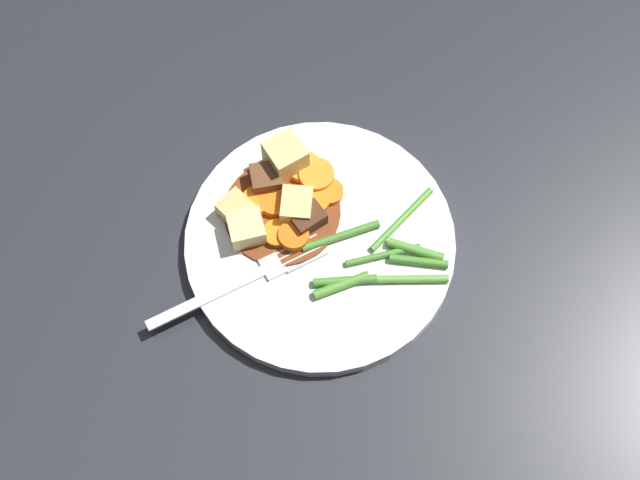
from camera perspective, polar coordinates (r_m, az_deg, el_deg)
ground_plane at (r=0.86m, az=0.00°, el=-0.41°), size 3.00×3.00×0.00m
dinner_plate at (r=0.85m, az=0.00°, el=-0.21°), size 0.25×0.25×0.02m
stew_sauce at (r=0.85m, az=-2.39°, el=1.81°), size 0.11×0.11×0.00m
carrot_slice_0 at (r=0.85m, az=-0.48°, el=2.61°), size 0.04×0.04×0.01m
carrot_slice_1 at (r=0.85m, az=-2.76°, el=2.50°), size 0.04×0.04×0.01m
carrot_slice_2 at (r=0.87m, az=-1.04°, el=4.57°), size 0.05×0.05×0.01m
carrot_slice_3 at (r=0.84m, az=-1.65°, el=0.21°), size 0.04×0.04×0.01m
carrot_slice_4 at (r=0.86m, az=-0.22°, el=4.02°), size 0.05×0.05×0.01m
carrot_slice_5 at (r=0.84m, az=-2.70°, el=0.39°), size 0.03×0.03×0.01m
carrot_slice_6 at (r=0.85m, az=-3.96°, el=2.44°), size 0.04×0.04×0.01m
carrot_slice_7 at (r=0.86m, az=0.57°, el=3.02°), size 0.04×0.04×0.01m
potato_chunk_0 at (r=0.86m, az=-2.17°, el=5.19°), size 0.05×0.05×0.04m
potato_chunk_1 at (r=0.84m, az=-1.47°, el=2.12°), size 0.04×0.04×0.02m
potato_chunk_2 at (r=0.84m, az=-4.64°, el=0.69°), size 0.04×0.04×0.02m
potato_chunk_3 at (r=0.85m, az=-5.27°, el=1.89°), size 0.04×0.04×0.02m
meat_chunk_0 at (r=0.86m, az=-3.36°, el=3.83°), size 0.04×0.04×0.02m
meat_chunk_1 at (r=0.84m, az=-0.76°, el=1.31°), size 0.03×0.04×0.02m
green_bean_0 at (r=0.83m, az=5.67°, el=-2.18°), size 0.07×0.04×0.01m
green_bean_1 at (r=0.84m, az=6.01°, el=-0.63°), size 0.05×0.02×0.01m
green_bean_2 at (r=0.82m, az=1.35°, el=-2.85°), size 0.04×0.05×0.01m
green_bean_3 at (r=0.84m, az=1.31°, el=0.26°), size 0.06×0.06×0.01m
green_bean_4 at (r=0.83m, az=3.97°, el=-0.95°), size 0.06×0.05×0.01m
green_bean_5 at (r=0.82m, az=1.58°, el=-2.57°), size 0.05×0.04×0.01m
green_bean_6 at (r=0.85m, az=5.14°, el=1.29°), size 0.03×0.08×0.01m
green_bean_7 at (r=0.83m, az=6.21°, el=-1.34°), size 0.05×0.03×0.01m
fork at (r=0.83m, az=-4.91°, el=-2.58°), size 0.12×0.15×0.00m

